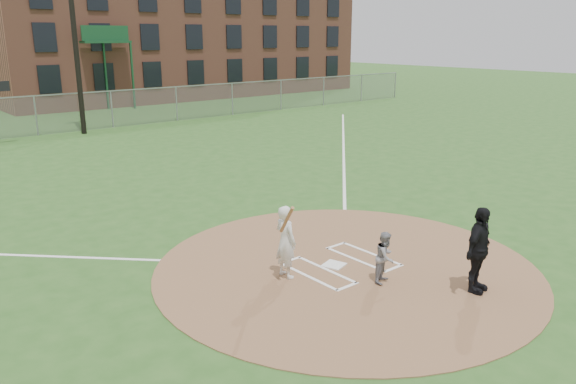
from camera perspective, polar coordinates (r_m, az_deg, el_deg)
ground at (r=12.58m, az=5.89°, el=-7.62°), size 140.00×140.00×0.00m
dirt_circle at (r=12.57m, az=5.89°, el=-7.58°), size 8.40×8.40×0.02m
home_plate at (r=12.59m, az=4.69°, el=-7.39°), size 0.55×0.55×0.03m
foul_line_first at (r=24.79m, az=5.67°, el=4.08°), size 17.04×17.04×0.01m
catcher at (r=11.75m, az=9.86°, el=-6.53°), size 0.64×0.57×1.08m
umpire at (r=11.65m, az=18.79°, el=-5.60°), size 1.09×0.62×1.75m
batters_boxes at (r=12.66m, az=5.40°, el=-7.31°), size 2.08×1.88×0.01m
batter_at_plate at (r=11.73m, az=-0.24°, el=-5.04°), size 0.60×0.99×1.78m
outfield_fence at (r=31.40m, az=-24.23°, el=7.11°), size 56.08×0.08×2.03m
brick_warehouse at (r=52.08m, az=-12.48°, el=18.13°), size 30.00×17.17×15.00m
light_pole at (r=30.84m, az=-21.18°, el=17.76°), size 1.20×0.30×12.22m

